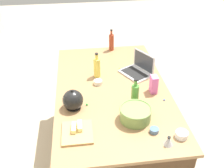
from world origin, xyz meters
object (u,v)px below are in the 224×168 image
(laptop, at_px, (138,69))
(ramekin_small, at_px, (154,130))
(mixing_bowl_large, at_px, (136,114))
(butter_stick_right, at_px, (74,128))
(bottle_oil, at_px, (97,67))
(ramekin_medium, at_px, (98,82))
(butter_stick_left, at_px, (80,126))
(bottle_soy, at_px, (111,42))
(kitchen_timer, at_px, (169,141))
(bottle_olive, at_px, (135,94))
(kettle, at_px, (73,100))
(ramekin_wide, at_px, (182,135))
(candy_bag, at_px, (154,84))
(cutting_board, at_px, (77,133))

(laptop, bearing_deg, ramekin_small, 175.91)
(mixing_bowl_large, height_order, butter_stick_right, mixing_bowl_large)
(bottle_oil, xyz_separation_m, ramekin_medium, (-0.15, 0.01, -0.09))
(bottle_oil, distance_m, ramekin_medium, 0.17)
(laptop, bearing_deg, butter_stick_left, 140.92)
(butter_stick_right, relative_size, ramekin_small, 1.55)
(bottle_soy, xyz_separation_m, kitchen_timer, (-1.63, -0.21, -0.07))
(bottle_olive, xyz_separation_m, kettle, (0.02, 0.54, -0.02))
(ramekin_wide, xyz_separation_m, kitchen_timer, (-0.06, 0.12, 0.01))
(laptop, xyz_separation_m, candy_bag, (-0.35, -0.07, 0.04))
(laptop, height_order, kettle, laptop)
(bottle_oil, relative_size, ramekin_wide, 2.73)
(ramekin_small, relative_size, candy_bag, 0.42)
(bottle_soy, height_order, kitchen_timer, bottle_soy)
(ramekin_wide, bearing_deg, kettle, 59.59)
(butter_stick_right, bearing_deg, bottle_soy, -18.89)
(bottle_olive, relative_size, candy_bag, 1.51)
(kettle, relative_size, ramekin_small, 3.01)
(mixing_bowl_large, bearing_deg, bottle_oil, 19.21)
(ramekin_small, xyz_separation_m, candy_bag, (0.54, -0.13, 0.07))
(bottle_oil, bearing_deg, laptop, -89.86)
(candy_bag, bearing_deg, laptop, 11.28)
(mixing_bowl_large, distance_m, cutting_board, 0.49)
(butter_stick_right, xyz_separation_m, kitchen_timer, (-0.24, -0.68, -0.00))
(laptop, distance_m, ramekin_small, 0.89)
(cutting_board, distance_m, ramekin_small, 0.60)
(candy_bag, bearing_deg, kitchen_timer, 174.32)
(laptop, distance_m, bottle_olive, 0.54)
(bottle_oil, height_order, butter_stick_right, bottle_oil)
(bottle_olive, distance_m, butter_stick_left, 0.57)
(kettle, bearing_deg, candy_bag, -79.50)
(bottle_oil, height_order, cutting_board, bottle_oil)
(ramekin_small, bearing_deg, candy_bag, -14.07)
(laptop, distance_m, butter_stick_right, 1.05)
(bottle_olive, height_order, butter_stick_left, bottle_olive)
(laptop, bearing_deg, mixing_bowl_large, 166.09)
(laptop, distance_m, bottle_soy, 0.63)
(ramekin_medium, bearing_deg, mixing_bowl_large, -155.78)
(mixing_bowl_large, relative_size, cutting_board, 1.01)
(laptop, xyz_separation_m, butter_stick_left, (-0.78, 0.63, -0.01))
(mixing_bowl_large, distance_m, kettle, 0.55)
(kettle, bearing_deg, mixing_bowl_large, -114.42)
(ramekin_small, relative_size, ramekin_wide, 0.73)
(butter_stick_left, xyz_separation_m, ramekin_medium, (0.63, -0.20, -0.02))
(laptop, height_order, ramekin_small, laptop)
(butter_stick_left, distance_m, kitchen_timer, 0.69)
(ramekin_small, bearing_deg, bottle_soy, 5.37)
(bottle_soy, height_order, candy_bag, bottle_soy)
(ramekin_wide, height_order, kitchen_timer, kitchen_timer)
(ramekin_medium, bearing_deg, candy_bag, -111.81)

